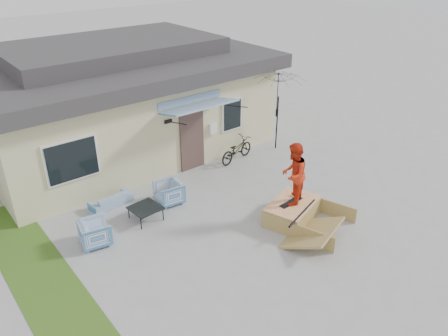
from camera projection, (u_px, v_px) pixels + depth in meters
ground at (256, 236)px, 12.10m from camera, size 90.00×90.00×0.00m
grass_strip at (41, 278)px, 10.60m from camera, size 1.40×8.00×0.01m
house at (117, 97)px, 16.74m from camera, size 10.80×8.49×4.10m
loveseat at (111, 198)px, 13.42m from camera, size 1.37×0.54×0.52m
armchair_left at (95, 231)px, 11.64m from camera, size 0.83×0.87×0.78m
armchair_right at (169, 191)px, 13.49m from camera, size 0.81×0.85×0.79m
coffee_table at (146, 213)px, 12.77m from camera, size 0.88×0.88×0.40m
bicycle at (237, 147)px, 16.04m from camera, size 1.74×0.89×1.06m
patio_umbrella at (278, 106)px, 16.45m from camera, size 2.30×2.19×2.20m
skate_ramp at (292, 211)px, 12.73m from camera, size 2.20×2.56×0.54m
skateboard at (291, 202)px, 12.62m from camera, size 0.86×0.28×0.05m
skater at (293, 173)px, 12.19m from camera, size 1.12×1.05×1.83m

